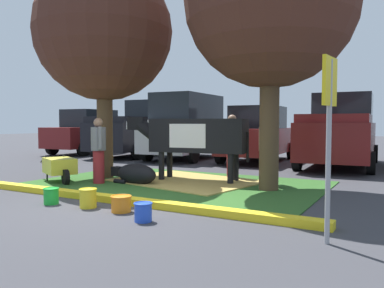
# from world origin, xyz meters

# --- Properties ---
(ground_plane) EXTENTS (80.00, 80.00, 0.00)m
(ground_plane) POSITION_xyz_m (0.00, 0.00, 0.00)
(ground_plane) COLOR #38383D
(grass_island) EXTENTS (6.51, 4.28, 0.02)m
(grass_island) POSITION_xyz_m (-0.20, 2.25, 0.01)
(grass_island) COLOR #2D5B23
(grass_island) RESTS_ON ground
(curb_yellow) EXTENTS (7.71, 0.24, 0.12)m
(curb_yellow) POSITION_xyz_m (-0.20, -0.04, 0.06)
(curb_yellow) COLOR yellow
(curb_yellow) RESTS_ON ground
(hay_bedding) EXTENTS (3.61, 2.98, 0.04)m
(hay_bedding) POSITION_xyz_m (-0.16, 2.64, 0.03)
(hay_bedding) COLOR tan
(hay_bedding) RESTS_ON ground
(shade_tree_left) EXTENTS (3.47, 3.47, 5.45)m
(shade_tree_left) POSITION_xyz_m (-2.33, 2.25, 3.70)
(shade_tree_left) COLOR #4C3823
(shade_tree_left) RESTS_ON ground
(shade_tree_right) EXTENTS (3.56, 3.56, 5.70)m
(shade_tree_right) POSITION_xyz_m (1.93, 2.50, 3.89)
(shade_tree_right) COLOR #4C3823
(shade_tree_right) RESTS_ON ground
(cow_holstein) EXTENTS (3.12, 1.04, 1.56)m
(cow_holstein) POSITION_xyz_m (-0.04, 2.83, 1.10)
(cow_holstein) COLOR black
(cow_holstein) RESTS_ON ground
(calf_lying) EXTENTS (1.32, 0.59, 0.48)m
(calf_lying) POSITION_xyz_m (-1.01, 1.78, 0.24)
(calf_lying) COLOR black
(calf_lying) RESTS_ON ground
(person_handler) EXTENTS (0.34, 0.53, 1.53)m
(person_handler) POSITION_xyz_m (1.63, 3.22, 0.81)
(person_handler) COLOR #23478C
(person_handler) RESTS_ON ground
(person_visitor_near) EXTENTS (0.37, 0.43, 1.63)m
(person_visitor_near) POSITION_xyz_m (0.52, 3.82, 0.87)
(person_visitor_near) COLOR maroon
(person_visitor_near) RESTS_ON ground
(person_visitor_far) EXTENTS (0.44, 0.35, 1.53)m
(person_visitor_far) POSITION_xyz_m (-1.78, 1.41, 0.82)
(person_visitor_far) COLOR maroon
(person_visitor_far) RESTS_ON ground
(wheelbarrow) EXTENTS (1.55, 1.11, 0.63)m
(wheelbarrow) POSITION_xyz_m (-2.74, 1.12, 0.39)
(wheelbarrow) COLOR gold
(wheelbarrow) RESTS_ON ground
(parking_sign) EXTENTS (0.09, 0.44, 2.18)m
(parking_sign) POSITION_xyz_m (3.67, -0.66, 1.53)
(parking_sign) COLOR #99999E
(parking_sign) RESTS_ON ground
(bucket_green) EXTENTS (0.28, 0.28, 0.28)m
(bucket_green) POSITION_xyz_m (-0.95, -0.69, 0.15)
(bucket_green) COLOR green
(bucket_green) RESTS_ON ground
(bucket_yellow) EXTENTS (0.30, 0.30, 0.32)m
(bucket_yellow) POSITION_xyz_m (-0.18, -0.59, 0.17)
(bucket_yellow) COLOR yellow
(bucket_yellow) RESTS_ON ground
(bucket_orange) EXTENTS (0.34, 0.34, 0.26)m
(bucket_orange) POSITION_xyz_m (0.50, -0.56, 0.14)
(bucket_orange) COLOR orange
(bucket_orange) RESTS_ON ground
(bucket_blue) EXTENTS (0.28, 0.28, 0.28)m
(bucket_blue) POSITION_xyz_m (1.17, -0.88, 0.14)
(bucket_blue) COLOR blue
(bucket_blue) RESTS_ON ground
(sedan_blue) EXTENTS (2.19, 4.48, 2.02)m
(sedan_blue) POSITION_xyz_m (-8.49, 8.09, 0.98)
(sedan_blue) COLOR maroon
(sedan_blue) RESTS_ON ground
(pickup_truck_black) EXTENTS (2.42, 5.49, 2.42)m
(pickup_truck_black) POSITION_xyz_m (-5.63, 8.34, 1.11)
(pickup_truck_black) COLOR black
(pickup_truck_black) RESTS_ON ground
(suv_black) EXTENTS (2.29, 4.69, 2.52)m
(suv_black) POSITION_xyz_m (-3.09, 7.87, 1.27)
(suv_black) COLOR #B7B7BC
(suv_black) RESTS_ON ground
(sedan_silver) EXTENTS (2.19, 4.48, 2.02)m
(sedan_silver) POSITION_xyz_m (-0.35, 8.27, 0.98)
(sedan_silver) COLOR maroon
(sedan_silver) RESTS_ON ground
(pickup_truck_maroon) EXTENTS (2.42, 5.49, 2.42)m
(pickup_truck_maroon) POSITION_xyz_m (2.50, 8.11, 1.11)
(pickup_truck_maroon) COLOR maroon
(pickup_truck_maroon) RESTS_ON ground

